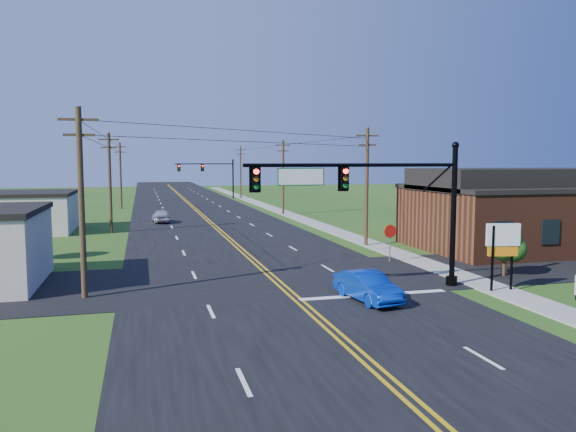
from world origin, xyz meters
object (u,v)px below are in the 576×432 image
object	(u,v)px
signal_mast_far	(208,172)
blue_car	(367,287)
signal_mast_main	(374,196)
stop_sign	(390,235)

from	to	relation	value
signal_mast_far	blue_car	bearing A→B (deg)	-90.92
signal_mast_far	blue_car	distance (m)	74.06
signal_mast_main	signal_mast_far	xyz separation A→B (m)	(0.10, 72.00, -0.20)
signal_mast_main	stop_sign	world-z (taller)	signal_mast_main
stop_sign	signal_mast_far	bearing A→B (deg)	89.72
signal_mast_main	signal_mast_far	size ratio (longest dim) A/B	1.03
signal_mast_main	blue_car	distance (m)	4.64
signal_mast_main	signal_mast_far	world-z (taller)	same
signal_mast_far	stop_sign	bearing A→B (deg)	-86.43
signal_mast_far	stop_sign	distance (m)	65.27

